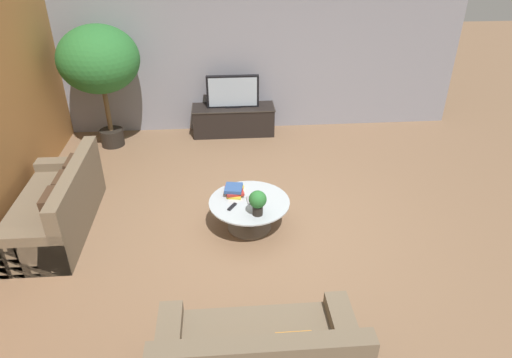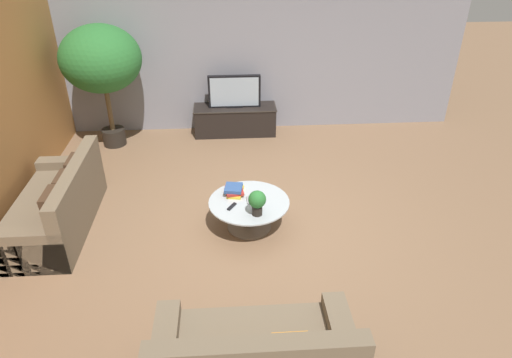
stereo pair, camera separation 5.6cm
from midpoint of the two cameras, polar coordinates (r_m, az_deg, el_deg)
name	(u,v)px [view 1 (the left image)]	position (r m, az deg, el deg)	size (l,w,h in m)	color
ground_plane	(266,230)	(5.78, 1.02, -6.34)	(24.00, 24.00, 0.00)	brown
back_wall_stone	(249,45)	(8.12, -1.14, 16.45)	(7.40, 0.12, 3.00)	gray
media_console	(233,120)	(8.20, -3.03, 7.43)	(1.45, 0.50, 0.51)	black
television	(233,92)	(8.01, -3.13, 10.84)	(0.90, 0.13, 0.56)	black
coffee_table	(249,209)	(5.67, -1.12, -3.80)	(1.00, 1.00, 0.39)	#756656
couch_by_wall	(57,209)	(6.18, -23.87, -3.41)	(0.84, 1.84, 0.84)	brown
potted_palm_tall	(99,61)	(7.75, -19.23, 13.72)	(1.26, 1.26, 2.01)	black
potted_plant_tabletop	(258,201)	(5.27, -0.09, -2.79)	(0.21, 0.21, 0.31)	black
book_stack	(234,190)	(5.73, -2.99, -1.40)	(0.26, 0.33, 0.11)	gold
remote_black	(232,207)	(5.50, -3.30, -3.47)	(0.04, 0.16, 0.02)	black
remote_silver	(249,200)	(5.60, -1.21, -2.69)	(0.04, 0.16, 0.02)	gray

